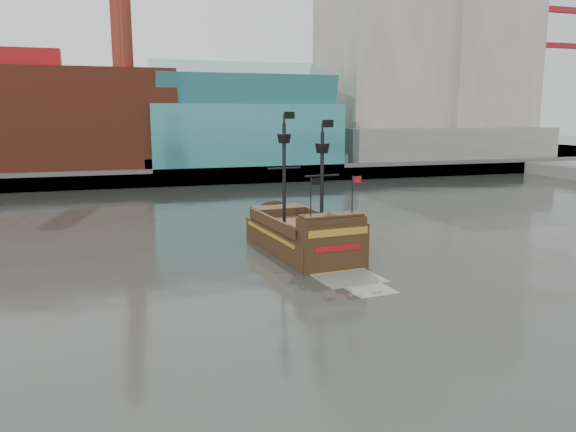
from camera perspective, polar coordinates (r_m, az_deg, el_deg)
name	(u,v)px	position (r m, az deg, el deg)	size (l,w,h in m)	color
ground	(378,358)	(25.76, 9.13, -14.06)	(400.00, 400.00, 0.00)	#2D2F2A
promenade_far	(167,163)	(113.78, -12.15, 5.33)	(220.00, 60.00, 2.00)	slate
seawall	(187,177)	(84.57, -10.19, 3.92)	(220.00, 1.00, 2.60)	#4C4C49
skyline	(196,35)	(107.53, -9.34, 17.72)	(149.00, 45.00, 62.00)	brown
crane_a	(538,73)	(136.55, 24.02, 13.10)	(22.50, 4.00, 32.25)	slate
crane_b	(539,92)	(150.21, 24.16, 11.41)	(19.10, 4.00, 26.25)	slate
pirate_ship	(302,239)	(43.24, 1.47, -2.38)	(5.98, 15.74, 11.52)	black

